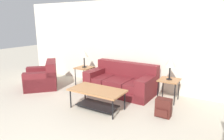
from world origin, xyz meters
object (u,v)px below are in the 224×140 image
object	(u,v)px
side_table_left	(85,69)
table_lamp_left	(84,54)
armchair	(43,78)
side_table_right	(169,82)
couch	(121,82)
table_lamp_right	(170,63)
backpack	(163,108)
coffee_table	(97,95)

from	to	relation	value
side_table_left	table_lamp_left	world-z (taller)	table_lamp_left
armchair	side_table_right	xyz separation A→B (m)	(3.61, 0.87, 0.22)
couch	table_lamp_right	world-z (taller)	table_lamp_right
armchair	backpack	distance (m)	3.76
couch	armchair	world-z (taller)	couch
couch	side_table_right	bearing A→B (deg)	1.77
side_table_left	side_table_right	world-z (taller)	same
coffee_table	side_table_right	bearing A→B (deg)	45.75
table_lamp_right	side_table_right	bearing A→B (deg)	-100.62
table_lamp_left	backpack	bearing A→B (deg)	-18.11
couch	coffee_table	bearing A→B (deg)	-87.44
couch	table_lamp_left	bearing A→B (deg)	178.24
side_table_left	table_lamp_right	world-z (taller)	table_lamp_right
coffee_table	table_lamp_left	distance (m)	2.02
armchair	backpack	bearing A→B (deg)	-0.77
couch	armchair	distance (m)	2.42
side_table_right	table_lamp_left	distance (m)	2.71
couch	backpack	bearing A→B (deg)	-30.73
couch	side_table_right	world-z (taller)	couch
coffee_table	side_table_right	world-z (taller)	side_table_right
backpack	side_table_left	bearing A→B (deg)	161.89
armchair	backpack	size ratio (longest dim) A/B	3.42
table_lamp_left	backpack	size ratio (longest dim) A/B	1.38
coffee_table	table_lamp_left	size ratio (longest dim) A/B	2.29
couch	armchair	xyz separation A→B (m)	(-2.28, -0.83, -0.00)
table_lamp_left	backpack	distance (m)	3.07
armchair	side_table_right	size ratio (longest dim) A/B	2.42
coffee_table	table_lamp_left	xyz separation A→B (m)	(-1.39, 1.31, 0.64)
coffee_table	side_table_right	size ratio (longest dim) A/B	2.23
table_lamp_left	coffee_table	bearing A→B (deg)	-43.23
side_table_left	backpack	bearing A→B (deg)	-18.11
couch	side_table_left	bearing A→B (deg)	178.24
armchair	coffee_table	distance (m)	2.37
backpack	table_lamp_left	bearing A→B (deg)	161.89
side_table_left	table_lamp_left	size ratio (longest dim) A/B	1.03
side_table_left	backpack	world-z (taller)	side_table_left
couch	table_lamp_left	size ratio (longest dim) A/B	3.55
coffee_table	table_lamp_right	distance (m)	1.94
armchair	couch	bearing A→B (deg)	20.03
side_table_right	table_lamp_right	world-z (taller)	table_lamp_right
side_table_left	armchair	bearing A→B (deg)	-137.15
couch	table_lamp_left	xyz separation A→B (m)	(-1.34, 0.04, 0.70)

